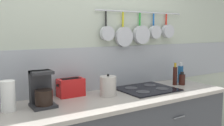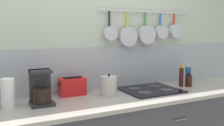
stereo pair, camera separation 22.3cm
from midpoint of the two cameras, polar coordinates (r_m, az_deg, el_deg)
wall_back at (r=2.50m, az=-4.31°, el=2.37°), size 7.20×0.15×2.60m
countertop at (r=2.23m, az=-0.61°, el=-8.84°), size 2.75×0.68×0.03m
paper_towel_roll at (r=2.09m, az=-19.91°, el=-6.57°), size 0.10×0.10×0.23m
coffee_maker at (r=2.12m, az=-13.04°, el=-6.09°), size 0.19×0.19×0.29m
toaster at (r=2.37m, az=-6.43°, el=-5.38°), size 0.26×0.13×0.17m
kettle at (r=2.34m, az=2.02°, el=-5.28°), size 0.15×0.15×0.21m
cooktop at (r=2.61m, az=11.14°, el=-6.04°), size 0.57×0.49×0.01m
bottle_hot_sauce at (r=2.86m, az=17.75°, el=-2.97°), size 0.05×0.05×0.25m
bottle_olive_oil at (r=2.89m, az=19.27°, el=-3.84°), size 0.07×0.07×0.15m
bottle_dish_soap at (r=3.00m, az=19.04°, el=-2.62°), size 0.06×0.06×0.24m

